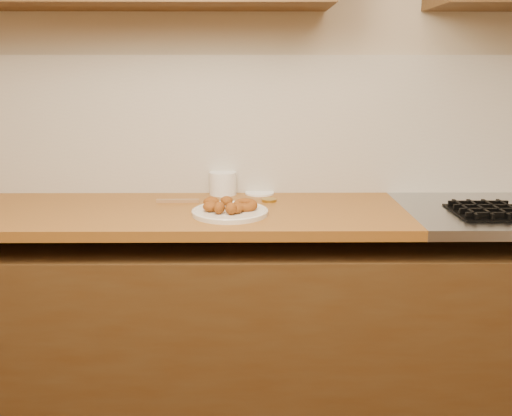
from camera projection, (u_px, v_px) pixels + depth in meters
name	position (u px, v px, depth m)	size (l,w,h in m)	color
wall_back	(277.00, 91.00, 2.35)	(4.00, 0.02, 2.70)	#BEAE8F
base_cabinet	(278.00, 326.00, 2.29)	(3.60, 0.60, 0.77)	#48331B
butcher_block	(117.00, 214.00, 2.17)	(2.30, 0.62, 0.04)	brown
backsplash	(277.00, 126.00, 2.38)	(3.60, 0.02, 0.60)	#BDB7A9
donut_plate	(230.00, 212.00, 2.08)	(0.29, 0.29, 0.02)	beige
ring_donut	(245.00, 205.00, 2.09)	(0.10, 0.10, 0.03)	brown
fried_dough_chunks	(221.00, 205.00, 2.07)	(0.17, 0.21, 0.05)	brown
plastic_tub	(223.00, 183.00, 2.40)	(0.12, 0.12, 0.10)	white
tub_lid	(260.00, 193.00, 2.42)	(0.13, 0.13, 0.01)	white
brass_jar_lid	(269.00, 200.00, 2.28)	(0.06, 0.06, 0.01)	#AA882F
wooden_utensil	(178.00, 201.00, 2.26)	(0.18, 0.02, 0.01)	olive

